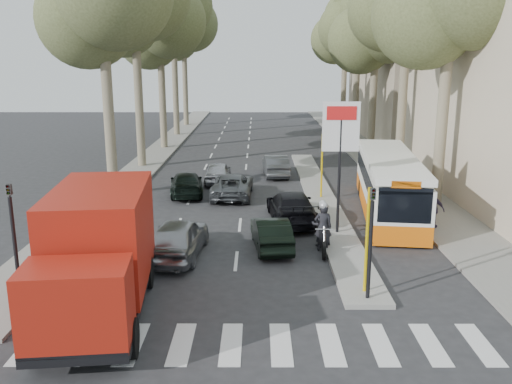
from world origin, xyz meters
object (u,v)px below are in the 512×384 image
silver_hatchback (178,238)px  city_bus (389,182)px  red_truck (98,252)px  dark_hatchback (271,233)px  motorcycle (323,227)px

silver_hatchback → city_bus: bearing=-141.9°
silver_hatchback → city_bus: (9.28, 6.10, 0.74)m
red_truck → silver_hatchback: bearing=65.9°
silver_hatchback → red_truck: 5.14m
dark_hatchback → city_bus: 7.76m
red_truck → dark_hatchback: bearing=42.7°
red_truck → motorcycle: 9.02m
dark_hatchback → motorcycle: motorcycle is taller
red_truck → motorcycle: (7.06, 5.53, -1.00)m
dark_hatchback → city_bus: (5.77, 5.11, 0.87)m
silver_hatchback → dark_hatchback: size_ratio=1.17×
motorcycle → red_truck: bearing=-138.8°
silver_hatchback → dark_hatchback: (3.51, 0.99, -0.13)m
dark_hatchback → red_truck: red_truck is taller
silver_hatchback → dark_hatchback: silver_hatchback is taller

